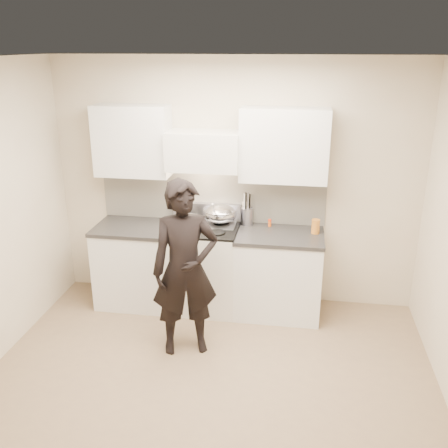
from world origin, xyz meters
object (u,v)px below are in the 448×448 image
Objects in this scene: stove at (203,267)px; wok at (220,214)px; counter_right at (278,273)px; utensil_crock at (247,215)px; person at (185,269)px.

stove is 2.06× the size of wok.
counter_right is 2.59× the size of utensil_crock.
wok is 0.28× the size of person.
counter_right is 0.54× the size of person.
wok is at bearing 61.74° from person.
utensil_crock reaches higher than wok.
person is at bearing -99.53° from wok.
stove is at bearing 71.45° from person.
counter_right is at bearing 27.19° from person.
utensil_crock reaches higher than counter_right.
stove is at bearing -152.51° from utensil_crock.
stove is at bearing -139.85° from wok.
utensil_crock is at bearing 27.49° from stove.
stove reaches higher than counter_right.
stove is 2.70× the size of utensil_crock.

